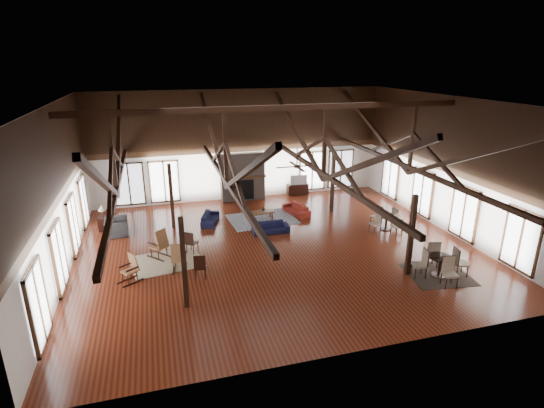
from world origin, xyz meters
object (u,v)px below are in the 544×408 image
object	(u,v)px
armchair	(117,227)
tv_console	(297,189)
cafe_table_far	(386,220)
coffee_table	(262,213)
sofa_navy_left	(210,218)
cafe_table_near	(440,263)
sofa_navy_front	(271,228)
sofa_orange	(296,209)

from	to	relation	value
armchair	tv_console	xyz separation A→B (m)	(9.76, 3.46, -0.06)
cafe_table_far	tv_console	size ratio (longest dim) A/B	1.52
coffee_table	tv_console	world-z (taller)	tv_console
sofa_navy_left	cafe_table_far	world-z (taller)	cafe_table_far
coffee_table	armchair	bearing A→B (deg)	170.03
sofa_navy_left	cafe_table_near	size ratio (longest dim) A/B	0.79
sofa_navy_front	sofa_orange	distance (m)	2.80
sofa_navy_left	cafe_table_near	bearing A→B (deg)	-117.97
coffee_table	tv_console	xyz separation A→B (m)	(3.04, 3.46, -0.08)
cafe_table_near	armchair	bearing A→B (deg)	147.84
sofa_navy_front	armchair	distance (m)	6.92
armchair	tv_console	distance (m)	10.36
sofa_navy_left	sofa_orange	size ratio (longest dim) A/B	0.98
sofa_navy_front	cafe_table_near	distance (m)	7.36
coffee_table	tv_console	size ratio (longest dim) A/B	1.00
tv_console	cafe_table_far	bearing A→B (deg)	-70.74
sofa_navy_left	sofa_orange	bearing A→B (deg)	-71.01
cafe_table_near	sofa_orange	bearing A→B (deg)	110.80
sofa_navy_left	armchair	bearing A→B (deg)	111.62
sofa_navy_front	cafe_table_far	distance (m)	5.35
sofa_orange	coffee_table	xyz separation A→B (m)	(-1.91, -0.36, 0.13)
coffee_table	tv_console	distance (m)	4.60
sofa_navy_front	sofa_navy_left	world-z (taller)	sofa_navy_front
armchair	cafe_table_near	xyz separation A→B (m)	(11.52, -7.24, 0.17)
sofa_navy_left	coffee_table	distance (m)	2.51
coffee_table	cafe_table_far	xyz separation A→B (m)	(5.21, -2.78, 0.09)
coffee_table	sofa_navy_left	bearing A→B (deg)	163.77
armchair	cafe_table_far	size ratio (longest dim) A/B	0.60
sofa_orange	cafe_table_near	bearing A→B (deg)	5.69
tv_console	sofa_orange	bearing A→B (deg)	-110.00
sofa_navy_front	cafe_table_near	xyz separation A→B (m)	(4.81, -5.56, 0.29)
sofa_navy_left	sofa_navy_front	bearing A→B (deg)	-110.39
sofa_navy_front	tv_console	world-z (taller)	tv_console
armchair	tv_console	world-z (taller)	armchair
sofa_navy_front	armchair	world-z (taller)	armchair
sofa_navy_left	cafe_table_near	xyz separation A→B (m)	(7.29, -7.52, 0.29)
sofa_navy_front	sofa_orange	bearing A→B (deg)	47.70
sofa_navy_front	armchair	bearing A→B (deg)	166.85
cafe_table_near	sofa_navy_left	bearing A→B (deg)	134.11
coffee_table	cafe_table_near	size ratio (longest dim) A/B	0.58
sofa_orange	tv_console	size ratio (longest dim) A/B	1.39
cafe_table_near	coffee_table	bearing A→B (deg)	123.49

